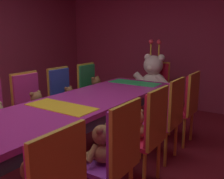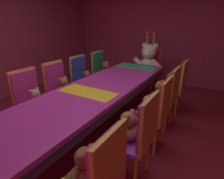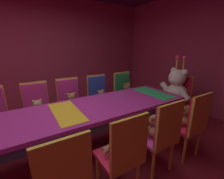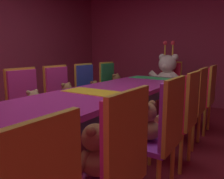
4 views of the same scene
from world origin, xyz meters
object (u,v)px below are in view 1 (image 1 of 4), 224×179
banquet_table (61,115)px  chair_left_5 (90,86)px  throne_chair (156,84)px  chair_left_3 (30,102)px  teddy_right_5 (176,101)px  chair_left_4 (62,93)px  chair_right_4 (169,112)px  chair_right_2 (117,150)px  teddy_right_2 (102,146)px  teddy_left_4 (70,96)px  chair_right_5 (187,101)px  teddy_left_5 (96,87)px  chair_right_3 (150,128)px  king_teddy_bear (153,76)px  teddy_right_3 (136,126)px  teddy_right_4 (158,111)px  teddy_left_3 (37,104)px

banquet_table → chair_left_5: size_ratio=3.74×
throne_chair → chair_left_3: bearing=-22.3°
banquet_table → teddy_right_5: (0.70, 1.47, -0.07)m
chair_left_4 → chair_right_4: size_ratio=1.00×
chair_right_2 → teddy_right_2: bearing=0.0°
teddy_left_4 → teddy_right_5: (1.41, 0.59, 0.02)m
throne_chair → teddy_right_5: bearing=37.5°
chair_right_5 → teddy_right_5: (-0.14, 0.00, -0.01)m
teddy_right_2 → throne_chair: bearing=-75.0°
teddy_left_5 → throne_chair: 1.11m
banquet_table → chair_right_5: chair_right_5 is taller
chair_left_5 → chair_right_3: 2.08m
teddy_right_2 → king_teddy_bear: king_teddy_bear is taller
chair_left_3 → throne_chair: (0.86, 2.10, 0.00)m
chair_left_5 → chair_right_2: 2.47m
chair_right_3 → chair_right_4: bearing=-87.2°
teddy_right_2 → chair_right_4: bearing=-95.6°
chair_left_3 → chair_right_4: (1.69, 0.61, 0.00)m
banquet_table → teddy_right_2: size_ratio=10.79×
teddy_right_5 → chair_left_4: bearing=20.8°
chair_left_4 → chair_right_4: (1.68, 0.01, 0.00)m
teddy_left_5 → teddy_right_3: 1.85m
king_teddy_bear → chair_right_5: bearing=48.7°
banquet_table → teddy_left_4: 1.14m
teddy_right_4 → king_teddy_bear: 1.49m
banquet_table → teddy_right_5: size_ratio=11.68×
teddy_right_2 → throne_chair: 2.75m
teddy_left_5 → chair_left_3: bearing=-97.8°
chair_left_5 → chair_right_2: size_ratio=1.00×
teddy_left_4 → chair_right_2: chair_right_2 is taller
chair_left_3 → teddy_right_4: chair_left_3 is taller
chair_right_4 → teddy_left_4: bearing=0.4°
chair_left_4 → teddy_right_5: bearing=20.8°
chair_left_3 → king_teddy_bear: (0.86, 1.93, 0.15)m
teddy_left_3 → king_teddy_bear: size_ratio=0.35×
chair_left_4 → king_teddy_bear: king_teddy_bear is taller
chair_right_4 → teddy_right_4: (-0.15, 0.00, -0.01)m
chair_right_2 → teddy_right_4: (-0.18, 1.17, -0.01)m
banquet_table → teddy_right_3: same height
chair_left_4 → throne_chair: 1.73m
teddy_left_4 → teddy_right_2: bearing=-39.1°
teddy_right_2 → chair_right_4: chair_right_4 is taller
teddy_left_3 → chair_right_4: 1.66m
chair_left_4 → teddy_right_2: chair_left_4 is taller
chair_left_4 → teddy_right_3: bearing=-20.0°
teddy_left_5 → chair_right_5: size_ratio=0.35×
chair_right_3 → chair_right_4: size_ratio=1.00×
teddy_right_4 → throne_chair: 1.64m
banquet_table → chair_left_3: size_ratio=3.74×
chair_right_5 → king_teddy_bear: 1.13m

